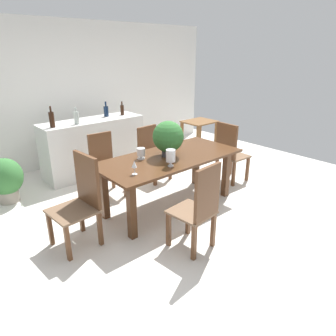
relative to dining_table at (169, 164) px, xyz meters
name	(u,v)px	position (x,y,z in m)	size (l,w,h in m)	color
ground_plane	(165,203)	(0.00, 0.10, -0.63)	(7.04, 7.04, 0.00)	silver
back_wall	(76,94)	(0.00, 2.70, 0.67)	(6.40, 0.10, 2.60)	white
dining_table	(169,164)	(0.00, 0.00, 0.00)	(2.01, 0.92, 0.74)	#4C2D19
chair_far_right	(151,150)	(0.44, 0.96, -0.13)	(0.47, 0.46, 0.90)	brown
chair_far_left	(105,162)	(-0.45, 0.97, -0.12)	(0.43, 0.48, 0.93)	brown
chair_near_left	(199,206)	(-0.44, -0.98, -0.08)	(0.45, 0.47, 1.02)	brown
chair_foot_end	(229,151)	(1.31, 0.00, -0.08)	(0.45, 0.46, 1.00)	brown
chair_head_end	(81,197)	(-1.30, 0.01, -0.07)	(0.50, 0.51, 1.04)	brown
flower_centerpiece	(168,137)	(0.00, 0.03, 0.37)	(0.41, 0.41, 0.48)	#333338
crystal_vase_left	(171,156)	(-0.23, -0.29, 0.25)	(0.12, 0.12, 0.21)	silver
crystal_vase_center_near	(141,153)	(-0.34, 0.18, 0.20)	(0.11, 0.11, 0.15)	silver
crystal_vase_right	(178,139)	(0.42, 0.29, 0.22)	(0.10, 0.10, 0.18)	silver
wine_glass	(134,165)	(-0.72, -0.21, 0.23)	(0.06, 0.06, 0.16)	silver
kitchen_counter	(94,147)	(-0.15, 1.86, -0.15)	(1.78, 0.56, 0.96)	silver
wine_bottle_amber	(76,118)	(-0.48, 1.71, 0.44)	(0.08, 0.08, 0.27)	#B2BFB7
wine_bottle_tall	(52,119)	(-0.86, 1.76, 0.46)	(0.08, 0.08, 0.33)	black
wine_bottle_clear	(122,110)	(0.48, 1.86, 0.43)	(0.06, 0.06, 0.25)	black
wine_bottle_green	(106,111)	(0.19, 1.94, 0.43)	(0.08, 0.08, 0.26)	#0F1E38
side_table	(199,130)	(1.94, 1.28, -0.08)	(0.62, 0.54, 0.73)	brown
potted_plant_floor	(5,179)	(-1.68, 1.64, -0.27)	(0.49, 0.49, 0.66)	#9E9384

